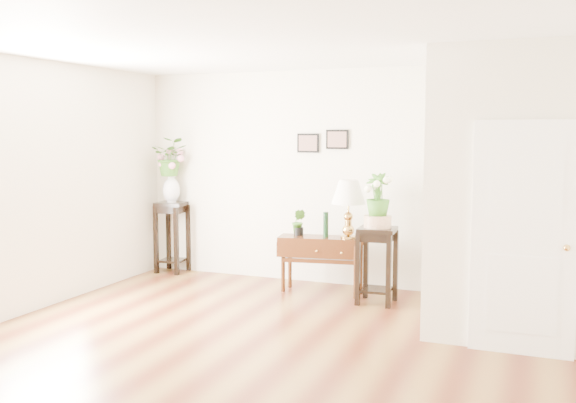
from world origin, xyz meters
The scene contains 20 objects.
floor centered at (0.00, 0.00, 0.00)m, with size 6.00×5.50×0.02m, color brown.
ceiling centered at (0.00, 0.00, 2.80)m, with size 6.00×5.50×0.02m, color white.
wall_back centered at (0.00, 2.75, 1.40)m, with size 6.00×0.02×2.80m, color beige.
wall_front centered at (0.00, -2.75, 1.40)m, with size 6.00×0.02×2.80m, color beige.
wall_left centered at (-3.00, 0.00, 1.40)m, with size 0.02×5.50×2.80m, color beige.
partition centered at (2.10, 1.77, 1.40)m, with size 1.80×1.95×2.80m, color beige.
door centered at (2.10, 0.78, 1.05)m, with size 0.90×0.05×2.10m, color white.
art_print_left centered at (-0.65, 2.73, 1.85)m, with size 0.30×0.02×0.25m, color black.
art_print_right centered at (-0.25, 2.73, 1.90)m, with size 0.30×0.02×0.25m, color black.
wall_ornament centered at (1.16, 1.90, 2.05)m, with size 0.51×0.51×0.07m, color gold.
console_table centered at (-0.28, 2.22, 0.35)m, with size 1.06×0.35×0.71m, color #351606.
table_lamp centered at (0.06, 2.22, 1.06)m, with size 0.41×0.41×0.72m, color #B08842.
green_vase centered at (-0.23, 2.22, 0.88)m, with size 0.06×0.06×0.31m, color black.
potted_plant centered at (-0.59, 2.22, 0.86)m, with size 0.17×0.14×0.31m, color #316A1C.
plant_stand_a centered at (-2.65, 2.57, 0.50)m, with size 0.39×0.39×1.01m, color black.
porcelain_vase centered at (-2.65, 2.57, 1.23)m, with size 0.24×0.24×0.42m, color white, non-canonical shape.
lily_arrangement centered at (-2.65, 2.57, 1.68)m, with size 0.49×0.42×0.54m, color #316A1C.
plant_stand_b centered at (0.47, 2.00, 0.45)m, with size 0.42×0.42×0.89m, color black.
ceramic_bowl centered at (0.47, 2.00, 0.97)m, with size 0.32×0.32×0.14m, color #CBAF8B.
narcissus centered at (0.47, 2.00, 1.27)m, with size 0.29×0.29×0.51m, color #316A1C.
Camera 1 is at (2.24, -5.20, 1.99)m, focal length 40.00 mm.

